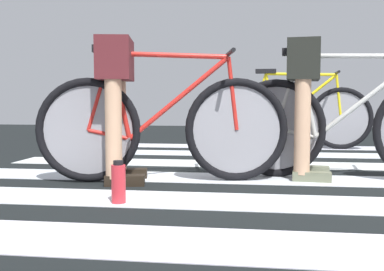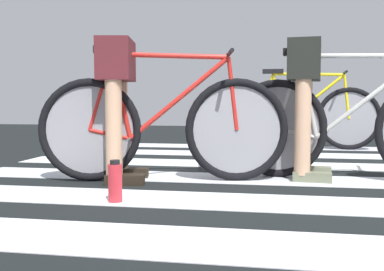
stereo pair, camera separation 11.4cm
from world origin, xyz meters
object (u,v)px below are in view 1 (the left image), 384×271
bicycle_2_of_3 (349,126)px  bicycle_3_of_3 (295,116)px  cyclist_1_of_3 (116,90)px  water_bottle (119,183)px  cyclist_2_of_3 (304,90)px  bicycle_1_of_3 (162,126)px

bicycle_2_of_3 → bicycle_3_of_3: same height
cyclist_1_of_3 → water_bottle: size_ratio=4.14×
bicycle_3_of_3 → cyclist_2_of_3: bearing=-89.7°
bicycle_3_of_3 → water_bottle: bearing=-107.6°
bicycle_2_of_3 → bicycle_3_of_3: bearing=100.9°
cyclist_2_of_3 → bicycle_1_of_3: bearing=-158.0°
cyclist_2_of_3 → cyclist_1_of_3: bearing=-159.3°
cyclist_2_of_3 → bicycle_3_of_3: 2.11m
bicycle_1_of_3 → bicycle_2_of_3: same height
bicycle_2_of_3 → cyclist_2_of_3: (-0.31, 0.03, 0.25)m
bicycle_1_of_3 → bicycle_2_of_3: size_ratio=0.99×
cyclist_1_of_3 → bicycle_2_of_3: 1.64m
bicycle_3_of_3 → cyclist_1_of_3: bearing=-116.3°
bicycle_1_of_3 → cyclist_1_of_3: cyclist_1_of_3 is taller
cyclist_1_of_3 → cyclist_2_of_3: 1.32m
bicycle_2_of_3 → cyclist_2_of_3: cyclist_2_of_3 is taller
bicycle_1_of_3 → cyclist_1_of_3: bearing=-180.0°
bicycle_1_of_3 → bicycle_3_of_3: bearing=54.8°
cyclist_1_of_3 → bicycle_2_of_3: cyclist_1_of_3 is taller
bicycle_1_of_3 → cyclist_1_of_3: size_ratio=1.76×
cyclist_2_of_3 → bicycle_3_of_3: (0.13, 2.09, -0.25)m
bicycle_3_of_3 → water_bottle: 3.30m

